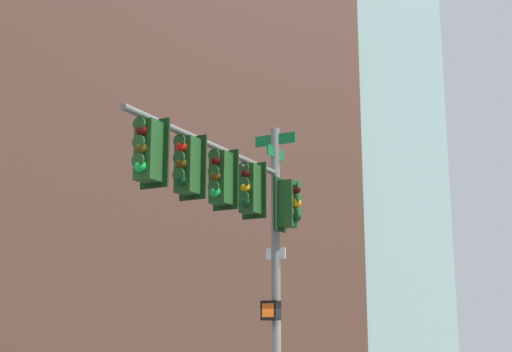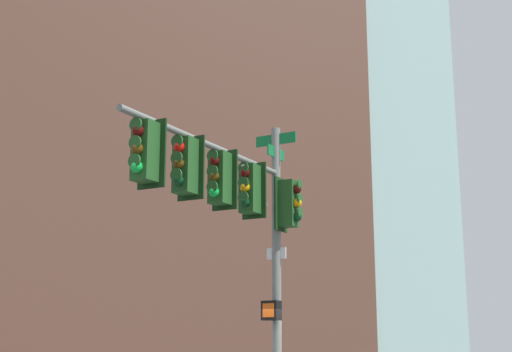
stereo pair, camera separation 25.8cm
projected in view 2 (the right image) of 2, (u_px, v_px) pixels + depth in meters
The scene contains 2 objects.
signal_pole_assembly at pixel (236, 202), 14.47m from camera, with size 4.58×3.87×6.44m.
building_brick_nearside at pixel (162, 106), 59.72m from camera, with size 27.17×18.68×40.77m, color brown.
Camera 2 is at (-6.34, -14.97, 1.82)m, focal length 52.36 mm.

